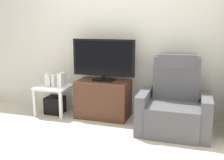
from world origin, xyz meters
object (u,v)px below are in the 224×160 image
at_px(television, 103,59).
at_px(book_middle, 50,81).
at_px(tv_stand, 103,99).
at_px(side_table, 54,90).
at_px(recliner_armchair, 174,106).
at_px(book_rightmost, 54,81).
at_px(subwoofer_box, 55,105).
at_px(book_leftmost, 48,79).
at_px(game_console, 62,80).

height_order(television, book_middle, television).
bearing_deg(tv_stand, side_table, -175.66).
bearing_deg(television, recliner_armchair, -13.34).
relative_size(side_table, book_rightmost, 2.87).
height_order(subwoofer_box, book_middle, book_middle).
bearing_deg(tv_stand, recliner_armchair, -12.45).
distance_m(recliner_armchair, book_rightmost, 2.00).
relative_size(tv_stand, book_rightmost, 4.45).
relative_size(recliner_armchair, book_leftmost, 4.92).
relative_size(recliner_armchair, subwoofer_box, 3.79).
bearing_deg(subwoofer_box, book_rightmost, -57.46).
xyz_separation_m(tv_stand, book_middle, (-0.91, -0.08, 0.26)).
height_order(book_rightmost, game_console, game_console).
height_order(book_middle, book_rightmost, book_rightmost).
bearing_deg(tv_stand, book_middle, -174.67).
bearing_deg(side_table, subwoofer_box, -18.43).
relative_size(recliner_armchair, book_middle, 5.91).
height_order(side_table, book_middle, book_middle).
bearing_deg(book_middle, book_leftmost, 180.00).
relative_size(book_leftmost, book_middle, 1.20).
distance_m(book_leftmost, game_console, 0.25).
bearing_deg(game_console, book_rightmost, -167.22).
bearing_deg(subwoofer_box, tv_stand, 4.34).
xyz_separation_m(recliner_armchair, side_table, (-1.99, 0.19, 0.03)).
bearing_deg(book_leftmost, recliner_armchair, -4.59).
bearing_deg(side_table, book_leftmost, -168.69).
relative_size(side_table, book_middle, 2.95).
bearing_deg(television, side_table, -174.41).
bearing_deg(side_table, book_middle, -160.43).
bearing_deg(book_leftmost, tv_stand, 5.09).
bearing_deg(book_middle, tv_stand, 5.33).
height_order(television, book_leftmost, television).
xyz_separation_m(tv_stand, game_console, (-0.70, -0.05, 0.29)).
height_order(side_table, subwoofer_box, side_table).
distance_m(tv_stand, television, 0.65).
bearing_deg(tv_stand, television, 90.00).
distance_m(book_rightmost, game_console, 0.14).
bearing_deg(television, game_console, -174.07).
height_order(television, book_rightmost, television).
xyz_separation_m(tv_stand, recliner_armchair, (1.14, -0.25, 0.07)).
height_order(tv_stand, book_rightmost, book_rightmost).
height_order(tv_stand, game_console, game_console).
height_order(recliner_armchair, side_table, recliner_armchair).
relative_size(subwoofer_box, book_middle, 1.56).
height_order(recliner_armchair, game_console, recliner_armchair).
height_order(recliner_armchair, book_middle, recliner_armchair).
xyz_separation_m(side_table, book_rightmost, (0.01, -0.02, 0.17)).
height_order(tv_stand, subwoofer_box, tv_stand).
bearing_deg(subwoofer_box, book_leftmost, -168.69).
relative_size(television, book_leftmost, 4.61).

